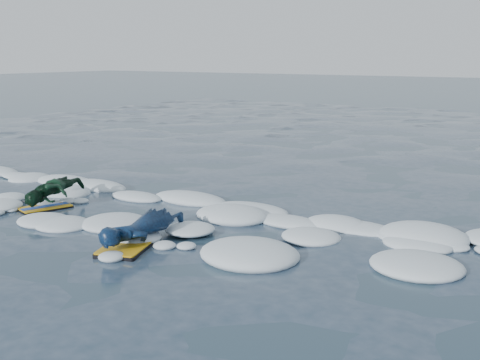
# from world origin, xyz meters

# --- Properties ---
(ground) EXTENTS (120.00, 120.00, 0.00)m
(ground) POSITION_xyz_m (0.00, 0.00, 0.00)
(ground) COLOR #1C3543
(ground) RESTS_ON ground
(foam_band) EXTENTS (12.00, 3.10, 0.30)m
(foam_band) POSITION_xyz_m (0.00, 1.03, 0.00)
(foam_band) COLOR white
(foam_band) RESTS_ON ground
(prone_woman_unit) EXTENTS (0.84, 1.56, 0.38)m
(prone_woman_unit) POSITION_xyz_m (-0.23, -0.47, 0.19)
(prone_woman_unit) COLOR black
(prone_woman_unit) RESTS_ON ground
(prone_child_unit) EXTENTS (0.79, 1.27, 0.46)m
(prone_child_unit) POSITION_xyz_m (-2.67, 0.22, 0.23)
(prone_child_unit) COLOR black
(prone_child_unit) RESTS_ON ground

